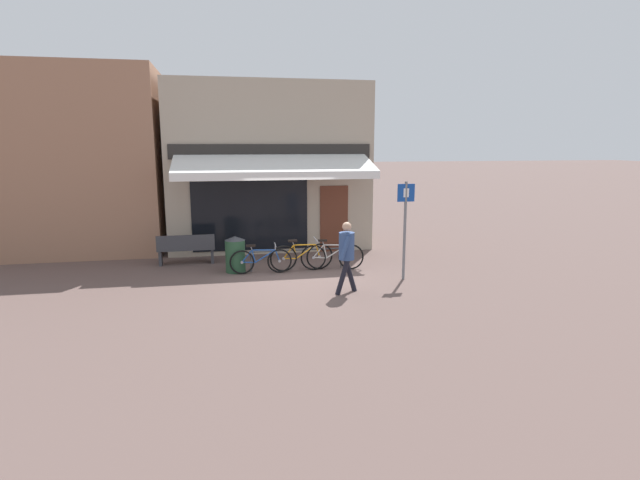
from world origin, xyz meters
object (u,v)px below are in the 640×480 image
object	(u,v)px
park_bench	(186,248)
bicycle_silver	(332,256)
bicycle_orange	(302,257)
bicycle_blue	(261,261)
parking_sign	(405,220)
pedestrian_adult	(347,250)
litter_bin	(235,254)

from	to	relation	value
park_bench	bicycle_silver	bearing A→B (deg)	-21.09
bicycle_orange	bicycle_blue	bearing A→B (deg)	-179.22
bicycle_silver	parking_sign	size ratio (longest dim) A/B	0.70
pedestrian_adult	park_bench	size ratio (longest dim) A/B	1.04
parking_sign	park_bench	world-z (taller)	parking_sign
pedestrian_adult	litter_bin	size ratio (longest dim) A/B	1.72
parking_sign	bicycle_orange	bearing A→B (deg)	150.70
bicycle_blue	parking_sign	size ratio (longest dim) A/B	0.66
bicycle_orange	bicycle_silver	size ratio (longest dim) A/B	1.01
bicycle_orange	parking_sign	distance (m)	2.98
bicycle_silver	pedestrian_adult	world-z (taller)	pedestrian_adult
bicycle_blue	bicycle_silver	world-z (taller)	bicycle_silver
parking_sign	park_bench	bearing A→B (deg)	153.75
bicycle_silver	pedestrian_adult	bearing A→B (deg)	-87.35
bicycle_orange	park_bench	size ratio (longest dim) A/B	1.08
bicycle_silver	litter_bin	bearing A→B (deg)	-179.71
pedestrian_adult	park_bench	xyz separation A→B (m)	(-3.81, 3.57, -0.55)
bicycle_blue	bicycle_silver	bearing A→B (deg)	3.47
bicycle_silver	litter_bin	world-z (taller)	litter_bin
litter_bin	park_bench	distance (m)	1.76
litter_bin	bicycle_silver	bearing A→B (deg)	-6.16
parking_sign	litter_bin	bearing A→B (deg)	159.13
litter_bin	bicycle_orange	bearing A→B (deg)	-7.71
bicycle_blue	park_bench	bearing A→B (deg)	145.93
litter_bin	parking_sign	distance (m)	4.58
pedestrian_adult	litter_bin	distance (m)	3.50
bicycle_blue	bicycle_orange	world-z (taller)	bicycle_orange
parking_sign	park_bench	size ratio (longest dim) A/B	1.55
bicycle_orange	parking_sign	bearing A→B (deg)	-33.11
bicycle_blue	parking_sign	distance (m)	3.92
bicycle_silver	park_bench	world-z (taller)	park_bench
parking_sign	bicycle_blue	bearing A→B (deg)	160.28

